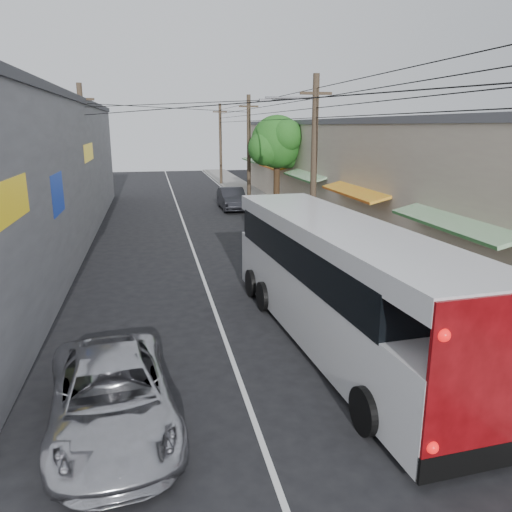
{
  "coord_description": "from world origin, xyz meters",
  "views": [
    {
      "loc": [
        -1.81,
        -8.17,
        5.87
      ],
      "look_at": [
        1.45,
        7.43,
        1.7
      ],
      "focal_mm": 35.0,
      "sensor_mm": 36.0,
      "label": 1
    }
  ],
  "objects_px": {
    "parked_car_far": "(232,199)",
    "jeepney": "(112,397)",
    "parked_suv": "(284,242)",
    "parked_car_mid": "(265,217)",
    "coach_bus": "(336,281)",
    "pedestrian_far": "(361,235)",
    "pedestrian_near": "(364,255)"
  },
  "relations": [
    {
      "from": "coach_bus",
      "to": "jeepney",
      "type": "distance_m",
      "value": 6.64
    },
    {
      "from": "coach_bus",
      "to": "pedestrian_far",
      "type": "bearing_deg",
      "value": 58.8
    },
    {
      "from": "coach_bus",
      "to": "parked_suv",
      "type": "bearing_deg",
      "value": 80.21
    },
    {
      "from": "pedestrian_near",
      "to": "pedestrian_far",
      "type": "bearing_deg",
      "value": -90.37
    },
    {
      "from": "jeepney",
      "to": "parked_suv",
      "type": "bearing_deg",
      "value": 54.33
    },
    {
      "from": "parked_car_mid",
      "to": "coach_bus",
      "type": "bearing_deg",
      "value": -98.52
    },
    {
      "from": "coach_bus",
      "to": "jeepney",
      "type": "bearing_deg",
      "value": -155.72
    },
    {
      "from": "parked_suv",
      "to": "pedestrian_far",
      "type": "xyz_separation_m",
      "value": [
        3.69,
        0.03,
        0.13
      ]
    },
    {
      "from": "coach_bus",
      "to": "parked_car_mid",
      "type": "relative_size",
      "value": 2.98
    },
    {
      "from": "coach_bus",
      "to": "parked_car_mid",
      "type": "bearing_deg",
      "value": 80.32
    },
    {
      "from": "jeepney",
      "to": "pedestrian_near",
      "type": "xyz_separation_m",
      "value": [
        9.14,
        8.78,
        0.15
      ]
    },
    {
      "from": "coach_bus",
      "to": "parked_car_far",
      "type": "distance_m",
      "value": 23.16
    },
    {
      "from": "parked_suv",
      "to": "pedestrian_near",
      "type": "distance_m",
      "value": 4.04
    },
    {
      "from": "coach_bus",
      "to": "parked_car_far",
      "type": "bearing_deg",
      "value": 84.1
    },
    {
      "from": "parked_car_mid",
      "to": "pedestrian_near",
      "type": "height_order",
      "value": "pedestrian_near"
    },
    {
      "from": "coach_bus",
      "to": "jeepney",
      "type": "relative_size",
      "value": 2.33
    },
    {
      "from": "parked_car_mid",
      "to": "pedestrian_far",
      "type": "xyz_separation_m",
      "value": [
        3.0,
        -6.97,
        0.25
      ]
    },
    {
      "from": "parked_car_far",
      "to": "jeepney",
      "type": "bearing_deg",
      "value": -104.34
    },
    {
      "from": "pedestrian_far",
      "to": "coach_bus",
      "type": "bearing_deg",
      "value": 69.67
    },
    {
      "from": "parked_suv",
      "to": "pedestrian_far",
      "type": "relative_size",
      "value": 3.42
    },
    {
      "from": "coach_bus",
      "to": "pedestrian_far",
      "type": "distance_m",
      "value": 10.08
    },
    {
      "from": "jeepney",
      "to": "pedestrian_far",
      "type": "relative_size",
      "value": 3.15
    },
    {
      "from": "parked_car_far",
      "to": "pedestrian_near",
      "type": "xyz_separation_m",
      "value": [
        2.55,
        -17.44,
        0.08
      ]
    },
    {
      "from": "jeepney",
      "to": "parked_suv",
      "type": "distance_m",
      "value": 13.74
    },
    {
      "from": "pedestrian_near",
      "to": "jeepney",
      "type": "bearing_deg",
      "value": 64.54
    },
    {
      "from": "parked_car_mid",
      "to": "pedestrian_near",
      "type": "xyz_separation_m",
      "value": [
        1.75,
        -10.22,
        0.18
      ]
    },
    {
      "from": "jeepney",
      "to": "parked_car_mid",
      "type": "bearing_deg",
      "value": 62.25
    },
    {
      "from": "parked_car_mid",
      "to": "parked_car_far",
      "type": "distance_m",
      "value": 7.27
    },
    {
      "from": "jeepney",
      "to": "pedestrian_near",
      "type": "bearing_deg",
      "value": 37.36
    },
    {
      "from": "parked_car_far",
      "to": "parked_car_mid",
      "type": "bearing_deg",
      "value": -83.92
    },
    {
      "from": "parked_car_mid",
      "to": "parked_car_far",
      "type": "relative_size",
      "value": 0.85
    },
    {
      "from": "parked_suv",
      "to": "parked_car_mid",
      "type": "height_order",
      "value": "parked_suv"
    }
  ]
}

